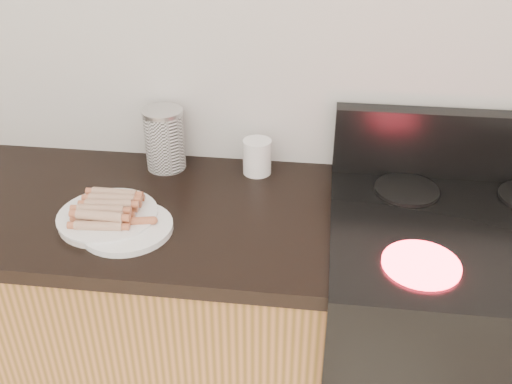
# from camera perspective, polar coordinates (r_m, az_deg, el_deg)

# --- Properties ---
(wall_back) EXTENTS (4.00, 0.04, 2.60)m
(wall_back) POSITION_cam_1_polar(r_m,az_deg,el_deg) (1.67, -5.75, 15.77)
(wall_back) COLOR silver
(wall_back) RESTS_ON ground
(stove) EXTENTS (0.76, 0.65, 0.91)m
(stove) POSITION_cam_1_polar(r_m,az_deg,el_deg) (1.84, 18.82, -15.33)
(stove) COLOR black
(stove) RESTS_ON floor
(stove_panel) EXTENTS (0.76, 0.06, 0.20)m
(stove_panel) POSITION_cam_1_polar(r_m,az_deg,el_deg) (1.75, 20.40, 4.43)
(stove_panel) COLOR black
(stove_panel) RESTS_ON stove
(burner_near_left) EXTENTS (0.18, 0.18, 0.01)m
(burner_near_left) POSITION_cam_1_polar(r_m,az_deg,el_deg) (1.38, 16.19, -6.95)
(burner_near_left) COLOR #FF1E2D
(burner_near_left) RESTS_ON stove
(burner_far_left) EXTENTS (0.18, 0.18, 0.01)m
(burner_far_left) POSITION_cam_1_polar(r_m,az_deg,el_deg) (1.66, 14.83, 0.23)
(burner_far_left) COLOR black
(burner_far_left) RESTS_ON stove
(main_plate) EXTENTS (0.34, 0.34, 0.02)m
(main_plate) POSITION_cam_1_polar(r_m,az_deg,el_deg) (1.54, -14.56, -2.52)
(main_plate) COLOR white
(main_plate) RESTS_ON counter_slab
(side_plate) EXTENTS (0.25, 0.25, 0.02)m
(side_plate) POSITION_cam_1_polar(r_m,az_deg,el_deg) (1.49, -12.78, -3.53)
(side_plate) COLOR white
(side_plate) RESTS_ON counter_slab
(hotdog_pile) EXTENTS (0.12, 0.17, 0.05)m
(hotdog_pile) POSITION_cam_1_polar(r_m,az_deg,el_deg) (1.53, -14.72, -1.54)
(hotdog_pile) COLOR maroon
(hotdog_pile) RESTS_ON main_plate
(plain_sausages) EXTENTS (0.14, 0.05, 0.02)m
(plain_sausages) POSITION_cam_1_polar(r_m,az_deg,el_deg) (1.48, -12.87, -2.92)
(plain_sausages) COLOR #DF7F57
(plain_sausages) RESTS_ON side_plate
(canister) EXTENTS (0.12, 0.12, 0.19)m
(canister) POSITION_cam_1_polar(r_m,az_deg,el_deg) (1.73, -9.13, 5.25)
(canister) COLOR white
(canister) RESTS_ON counter_slab
(mug) EXTENTS (0.11, 0.11, 0.11)m
(mug) POSITION_cam_1_polar(r_m,az_deg,el_deg) (1.70, 0.12, 3.55)
(mug) COLOR white
(mug) RESTS_ON counter_slab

